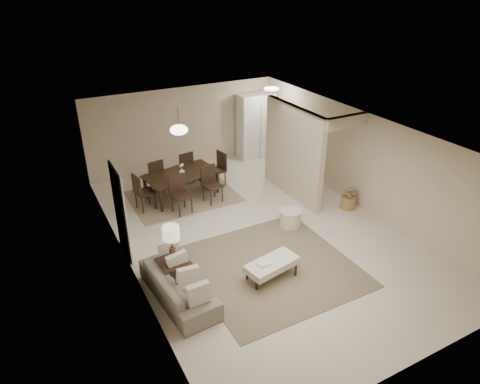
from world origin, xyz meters
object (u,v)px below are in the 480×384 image
round_pouf (290,218)px  dining_table (183,185)px  ottoman_bench (272,265)px  wicker_basket (348,202)px  sofa (179,285)px  pantry_cabinet (256,126)px  side_table (174,274)px

round_pouf → dining_table: dining_table is taller
ottoman_bench → wicker_basket: ottoman_bench is taller
wicker_basket → sofa: bearing=-166.7°
pantry_cabinet → round_pouf: size_ratio=3.95×
ottoman_bench → side_table: (-1.81, 0.65, -0.01)m
pantry_cabinet → side_table: bearing=-132.9°
pantry_cabinet → ottoman_bench: pantry_cabinet is taller
round_pouf → wicker_basket: round_pouf is taller
sofa → ottoman_bench: (1.86, -0.30, 0.02)m
ottoman_bench → dining_table: 4.15m
round_pouf → dining_table: size_ratio=0.27×
sofa → round_pouf: 3.51m
pantry_cabinet → wicker_basket: size_ratio=5.29×
wicker_basket → dining_table: dining_table is taller
ottoman_bench → round_pouf: 2.08m
wicker_basket → round_pouf: bearing=-179.1°
wicker_basket → dining_table: (-3.57, 2.62, 0.17)m
sofa → round_pouf: (3.30, 1.19, -0.09)m
ottoman_bench → wicker_basket: (3.29, 1.52, -0.15)m
round_pouf → wicker_basket: (1.84, 0.03, -0.04)m
sofa → wicker_basket: (5.14, 1.22, -0.12)m
round_pouf → wicker_basket: 1.84m
wicker_basket → side_table: bearing=-170.3°
ottoman_bench → round_pouf: (1.45, 1.49, -0.11)m
pantry_cabinet → dining_table: bearing=-153.2°
side_table → pantry_cabinet: bearing=47.1°
side_table → wicker_basket: side_table is taller
wicker_basket → dining_table: size_ratio=0.20×
ottoman_bench → side_table: 1.92m
pantry_cabinet → wicker_basket: (0.34, -4.25, -0.88)m
ottoman_bench → dining_table: bearing=83.2°
round_pouf → sofa: bearing=-160.2°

